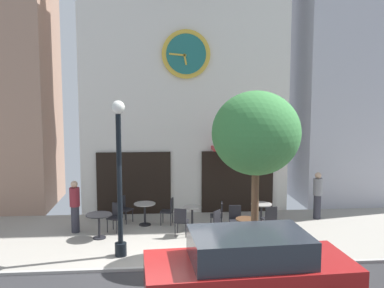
{
  "coord_description": "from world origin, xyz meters",
  "views": [
    {
      "loc": [
        -0.26,
        -10.2,
        4.36
      ],
      "look_at": [
        0.82,
        2.61,
        2.88
      ],
      "focal_mm": 39.59,
      "sensor_mm": 36.0,
      "label": 1
    }
  ],
  "objects_px": {
    "cafe_chair_right_end": "(116,215)",
    "cafe_chair_facing_street": "(270,218)",
    "cafe_table_near_door": "(261,210)",
    "cafe_chair_under_awning": "(235,218)",
    "pedestrian_grey": "(318,195)",
    "cafe_chair_curbside": "(124,207)",
    "pedestrian_maroon": "(75,206)",
    "cafe_chair_by_entrance": "(169,209)",
    "cafe_chair_near_lamp": "(219,213)",
    "street_lamp": "(119,178)",
    "parked_car_red": "(249,270)",
    "cafe_chair_outer": "(220,223)",
    "cafe_chair_left_end": "(181,220)",
    "cafe_table_rightmost": "(99,220)",
    "cafe_table_leftmost": "(192,214)",
    "street_tree": "(256,134)",
    "cafe_table_center": "(145,209)",
    "cafe_table_center_right": "(246,227)"
  },
  "relations": [
    {
      "from": "cafe_chair_right_end",
      "to": "cafe_chair_facing_street",
      "type": "relative_size",
      "value": 1.0
    },
    {
      "from": "cafe_table_near_door",
      "to": "cafe_chair_under_awning",
      "type": "xyz_separation_m",
      "value": [
        -1.01,
        -0.72,
        -0.01
      ]
    },
    {
      "from": "cafe_chair_facing_street",
      "to": "pedestrian_grey",
      "type": "height_order",
      "value": "pedestrian_grey"
    },
    {
      "from": "cafe_chair_curbside",
      "to": "pedestrian_maroon",
      "type": "distance_m",
      "value": 1.79
    },
    {
      "from": "cafe_chair_by_entrance",
      "to": "pedestrian_grey",
      "type": "distance_m",
      "value": 5.27
    },
    {
      "from": "cafe_chair_curbside",
      "to": "cafe_chair_near_lamp",
      "type": "bearing_deg",
      "value": -18.82
    },
    {
      "from": "street_lamp",
      "to": "parked_car_red",
      "type": "bearing_deg",
      "value": -45.82
    },
    {
      "from": "cafe_chair_by_entrance",
      "to": "cafe_chair_under_awning",
      "type": "distance_m",
      "value": 2.36
    },
    {
      "from": "pedestrian_maroon",
      "to": "cafe_table_near_door",
      "type": "bearing_deg",
      "value": 1.1
    },
    {
      "from": "cafe_chair_outer",
      "to": "cafe_chair_by_entrance",
      "type": "relative_size",
      "value": 1.0
    },
    {
      "from": "cafe_chair_left_end",
      "to": "cafe_table_rightmost",
      "type": "bearing_deg",
      "value": 179.42
    },
    {
      "from": "cafe_table_leftmost",
      "to": "cafe_chair_under_awning",
      "type": "xyz_separation_m",
      "value": [
        1.31,
        -0.64,
        0.04
      ]
    },
    {
      "from": "cafe_table_rightmost",
      "to": "cafe_chair_near_lamp",
      "type": "xyz_separation_m",
      "value": [
        3.78,
        0.56,
        -0.03
      ]
    },
    {
      "from": "cafe_table_near_door",
      "to": "street_tree",
      "type": "bearing_deg",
      "value": -107.95
    },
    {
      "from": "street_lamp",
      "to": "parked_car_red",
      "type": "relative_size",
      "value": 0.96
    },
    {
      "from": "cafe_table_center",
      "to": "cafe_table_near_door",
      "type": "height_order",
      "value": "cafe_table_near_door"
    },
    {
      "from": "cafe_table_center",
      "to": "cafe_chair_under_awning",
      "type": "relative_size",
      "value": 0.83
    },
    {
      "from": "street_lamp",
      "to": "cafe_chair_right_end",
      "type": "distance_m",
      "value": 2.72
    },
    {
      "from": "cafe_table_near_door",
      "to": "pedestrian_grey",
      "type": "relative_size",
      "value": 0.46
    },
    {
      "from": "cafe_chair_by_entrance",
      "to": "cafe_chair_outer",
      "type": "bearing_deg",
      "value": -48.78
    },
    {
      "from": "street_tree",
      "to": "cafe_table_rightmost",
      "type": "bearing_deg",
      "value": 157.12
    },
    {
      "from": "cafe_chair_right_end",
      "to": "cafe_chair_curbside",
      "type": "xyz_separation_m",
      "value": [
        0.17,
        0.97,
        0.0
      ]
    },
    {
      "from": "street_tree",
      "to": "parked_car_red",
      "type": "distance_m",
      "value": 3.75
    },
    {
      "from": "cafe_table_rightmost",
      "to": "cafe_chair_right_end",
      "type": "relative_size",
      "value": 0.88
    },
    {
      "from": "cafe_table_near_door",
      "to": "cafe_chair_facing_street",
      "type": "xyz_separation_m",
      "value": [
        0.07,
        -0.81,
        -0.01
      ]
    },
    {
      "from": "cafe_table_center_right",
      "to": "cafe_table_rightmost",
      "type": "bearing_deg",
      "value": 169.87
    },
    {
      "from": "street_lamp",
      "to": "pedestrian_maroon",
      "type": "xyz_separation_m",
      "value": [
        -1.61,
        2.15,
        -1.28
      ]
    },
    {
      "from": "street_tree",
      "to": "parked_car_red",
      "type": "height_order",
      "value": "street_tree"
    },
    {
      "from": "cafe_chair_curbside",
      "to": "pedestrian_maroon",
      "type": "relative_size",
      "value": 0.54
    },
    {
      "from": "cafe_chair_outer",
      "to": "cafe_chair_left_end",
      "type": "bearing_deg",
      "value": 158.58
    },
    {
      "from": "street_lamp",
      "to": "cafe_chair_near_lamp",
      "type": "bearing_deg",
      "value": 34.35
    },
    {
      "from": "cafe_chair_under_awning",
      "to": "cafe_chair_outer",
      "type": "bearing_deg",
      "value": -137.57
    },
    {
      "from": "cafe_table_near_door",
      "to": "cafe_chair_outer",
      "type": "xyz_separation_m",
      "value": [
        -1.59,
        -1.24,
        -0.01
      ]
    },
    {
      "from": "cafe_table_center_right",
      "to": "cafe_chair_by_entrance",
      "type": "xyz_separation_m",
      "value": [
        -2.21,
        1.99,
        0.05
      ]
    },
    {
      "from": "pedestrian_maroon",
      "to": "pedestrian_grey",
      "type": "height_order",
      "value": "same"
    },
    {
      "from": "cafe_chair_facing_street",
      "to": "cafe_chair_right_end",
      "type": "bearing_deg",
      "value": 171.77
    },
    {
      "from": "cafe_chair_by_entrance",
      "to": "parked_car_red",
      "type": "relative_size",
      "value": 0.2
    },
    {
      "from": "street_lamp",
      "to": "street_tree",
      "type": "height_order",
      "value": "street_tree"
    },
    {
      "from": "cafe_chair_near_lamp",
      "to": "cafe_table_rightmost",
      "type": "bearing_deg",
      "value": -171.63
    },
    {
      "from": "cafe_chair_facing_street",
      "to": "parked_car_red",
      "type": "bearing_deg",
      "value": -110.51
    },
    {
      "from": "cafe_chair_outer",
      "to": "cafe_chair_facing_street",
      "type": "relative_size",
      "value": 1.0
    },
    {
      "from": "street_tree",
      "to": "pedestrian_maroon",
      "type": "height_order",
      "value": "street_tree"
    },
    {
      "from": "cafe_table_leftmost",
      "to": "pedestrian_grey",
      "type": "distance_m",
      "value": 4.59
    },
    {
      "from": "cafe_table_center",
      "to": "pedestrian_grey",
      "type": "xyz_separation_m",
      "value": [
        6.07,
        0.24,
        0.33
      ]
    },
    {
      "from": "cafe_chair_right_end",
      "to": "cafe_chair_under_awning",
      "type": "height_order",
      "value": "same"
    },
    {
      "from": "cafe_chair_facing_street",
      "to": "cafe_chair_under_awning",
      "type": "distance_m",
      "value": 1.09
    },
    {
      "from": "cafe_table_rightmost",
      "to": "cafe_chair_curbside",
      "type": "bearing_deg",
      "value": 69.18
    },
    {
      "from": "cafe_table_center",
      "to": "pedestrian_grey",
      "type": "bearing_deg",
      "value": 2.27
    },
    {
      "from": "cafe_table_near_door",
      "to": "cafe_chair_by_entrance",
      "type": "relative_size",
      "value": 0.85
    },
    {
      "from": "cafe_chair_facing_street",
      "to": "cafe_chair_near_lamp",
      "type": "distance_m",
      "value": 1.65
    }
  ]
}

